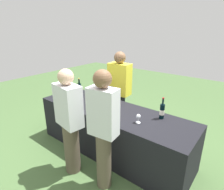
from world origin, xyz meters
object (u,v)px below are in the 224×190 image
Objects in this scene: guest_0 at (70,120)px; wine_glass_1 at (92,101)px; wine_bottle_1 at (80,90)px; wine_glass_3 at (138,117)px; wine_glass_0 at (78,98)px; wine_glass_2 at (109,111)px; server_pouring at (119,91)px; wine_bottle_2 at (100,96)px; wine_bottle_4 at (162,111)px; wine_bottle_0 at (79,88)px; wine_bottle_3 at (112,98)px; guest_1 at (103,128)px.

wine_glass_1 is at bearing 115.47° from guest_0.
wine_bottle_1 is 1.48m from wine_glass_3.
wine_glass_0 is 0.30m from wine_glass_1.
server_pouring is at bearing 117.07° from wine_glass_2.
wine_glass_1 is at bearing 11.53° from wine_glass_0.
server_pouring is (0.06, 0.49, -0.02)m from wine_bottle_2.
wine_glass_0 is at bearing 139.04° from guest_0.
server_pouring is 1.04× the size of guest_0.
guest_0 reaches higher than wine_bottle_4.
wine_bottle_4 is 0.20× the size of server_pouring.
wine_bottle_0 is at bearing -179.79° from wine_bottle_4.
server_pouring is at bearing 139.69° from wine_glass_3.
wine_glass_2 and wine_glass_3 have the same top height.
guest_1 reaches higher than wine_bottle_3.
wine_bottle_1 is 0.61m from wine_glass_1.
wine_bottle_3 is (0.85, -0.03, 0.00)m from wine_bottle_0.
wine_bottle_0 reaches higher than wine_glass_3.
wine_bottle_4 is (1.74, 0.01, 0.01)m from wine_bottle_0.
wine_glass_2 is at bearing -13.20° from wine_glass_1.
guest_1 reaches higher than wine_glass_3.
wine_bottle_1 is 2.42× the size of wine_glass_2.
guest_0 is at bearing -49.38° from wine_bottle_1.
wine_glass_3 is (1.55, -0.32, -0.02)m from wine_bottle_0.
server_pouring reaches higher than wine_glass_0.
wine_bottle_4 is 2.39× the size of wine_glass_1.
wine_bottle_3 is at bearing 123.53° from wine_glass_2.
wine_glass_1 is 0.08× the size of server_pouring.
wine_glass_1 is at bearing -22.70° from wine_bottle_1.
server_pouring is at bearing 87.44° from wine_glass_1.
wine_bottle_4 reaches higher than wine_glass_0.
guest_0 is 0.96× the size of guest_1.
wine_bottle_4 reaches higher than wine_glass_1.
wine_bottle_0 is 1.02× the size of wine_bottle_2.
wine_glass_1 is (0.56, -0.23, -0.02)m from wine_bottle_1.
wine_bottle_4 reaches higher than wine_bottle_0.
wine_bottle_0 is 1.63m from guest_1.
wine_bottle_4 is at bearing 55.39° from guest_0.
wine_bottle_2 reaches higher than wine_glass_2.
wine_glass_2 is (0.25, -0.38, -0.02)m from wine_bottle_3.
wine_glass_1 is 0.72m from server_pouring.
wine_bottle_3 is at bearing -177.65° from wine_bottle_4.
wine_bottle_3 is 0.99× the size of wine_bottle_4.
wine_bottle_4 is 0.20× the size of guest_1.
wine_glass_1 reaches higher than wine_glass_3.
wine_glass_2 is (-0.64, -0.42, -0.02)m from wine_bottle_4.
wine_glass_3 is at bearing 12.07° from wine_glass_2.
wine_bottle_2 is at bearing 144.75° from wine_glass_2.
wine_glass_3 is at bearing -11.66° from wine_bottle_0.
wine_glass_2 is at bearing -146.69° from wine_bottle_4.
wine_bottle_3 is 0.21× the size of guest_0.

